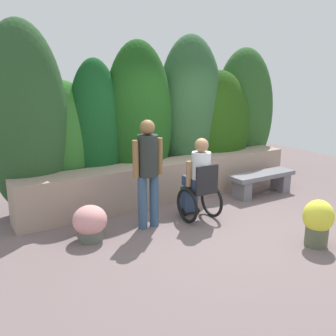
{
  "coord_description": "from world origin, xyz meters",
  "views": [
    {
      "loc": [
        -3.42,
        -4.24,
        2.29
      ],
      "look_at": [
        -0.46,
        0.64,
        0.85
      ],
      "focal_mm": 40.19,
      "sensor_mm": 36.0,
      "label": 1
    }
  ],
  "objects_px": {
    "person_in_wheelchair": "(199,182)",
    "flower_pot_terracotta_by_wall": "(318,221)",
    "flower_pot_purple_near": "(90,223)",
    "person_standing_companion": "(148,167)",
    "stone_bench": "(262,180)"
  },
  "relations": [
    {
      "from": "stone_bench",
      "to": "flower_pot_purple_near",
      "type": "xyz_separation_m",
      "value": [
        -3.56,
        -0.25,
        -0.03
      ]
    },
    {
      "from": "stone_bench",
      "to": "flower_pot_terracotta_by_wall",
      "type": "xyz_separation_m",
      "value": [
        -0.99,
        -2.02,
        0.07
      ]
    },
    {
      "from": "person_in_wheelchair",
      "to": "flower_pot_purple_near",
      "type": "xyz_separation_m",
      "value": [
        -1.76,
        0.14,
        -0.37
      ]
    },
    {
      "from": "person_standing_companion",
      "to": "flower_pot_purple_near",
      "type": "bearing_deg",
      "value": -168.49
    },
    {
      "from": "flower_pot_purple_near",
      "to": "flower_pot_terracotta_by_wall",
      "type": "height_order",
      "value": "flower_pot_terracotta_by_wall"
    },
    {
      "from": "stone_bench",
      "to": "flower_pot_purple_near",
      "type": "relative_size",
      "value": 2.74
    },
    {
      "from": "person_in_wheelchair",
      "to": "flower_pot_terracotta_by_wall",
      "type": "relative_size",
      "value": 2.04
    },
    {
      "from": "flower_pot_purple_near",
      "to": "flower_pot_terracotta_by_wall",
      "type": "xyz_separation_m",
      "value": [
        2.57,
        -1.77,
        0.1
      ]
    },
    {
      "from": "stone_bench",
      "to": "flower_pot_purple_near",
      "type": "distance_m",
      "value": 3.57
    },
    {
      "from": "person_in_wheelchair",
      "to": "flower_pot_terracotta_by_wall",
      "type": "xyz_separation_m",
      "value": [
        0.81,
        -1.64,
        -0.27
      ]
    },
    {
      "from": "person_in_wheelchair",
      "to": "flower_pot_purple_near",
      "type": "distance_m",
      "value": 1.81
    },
    {
      "from": "flower_pot_terracotta_by_wall",
      "to": "stone_bench",
      "type": "bearing_deg",
      "value": 63.97
    },
    {
      "from": "person_standing_companion",
      "to": "flower_pot_terracotta_by_wall",
      "type": "xyz_separation_m",
      "value": [
        1.65,
        -1.76,
        -0.59
      ]
    },
    {
      "from": "person_standing_companion",
      "to": "flower_pot_terracotta_by_wall",
      "type": "bearing_deg",
      "value": -34.42
    },
    {
      "from": "stone_bench",
      "to": "flower_pot_terracotta_by_wall",
      "type": "relative_size",
      "value": 2.13
    }
  ]
}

